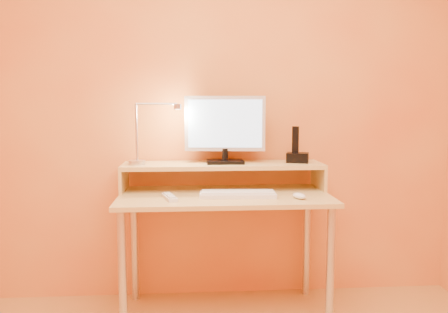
{
  "coord_description": "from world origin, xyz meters",
  "views": [
    {
      "loc": [
        -0.18,
        -1.36,
        1.23
      ],
      "look_at": [
        -0.01,
        1.13,
        0.94
      ],
      "focal_mm": 36.2,
      "sensor_mm": 36.0,
      "label": 1
    }
  ],
  "objects": [
    {
      "name": "keyboard",
      "position": [
        0.07,
        1.1,
        0.73
      ],
      "size": [
        0.43,
        0.16,
        0.02
      ],
      "primitive_type": "cube",
      "rotation": [
        0.0,
        0.0,
        -0.06
      ],
      "color": "silver",
      "rests_on": "desk_lower"
    },
    {
      "name": "phone_handset",
      "position": [
        0.44,
        1.33,
        1.02
      ],
      "size": [
        0.05,
        0.04,
        0.16
      ],
      "primitive_type": "cube",
      "rotation": [
        0.0,
        0.0,
        -0.3
      ],
      "color": "black",
      "rests_on": "phone_dock"
    },
    {
      "name": "monitor_back",
      "position": [
        0.01,
        1.36,
        1.12
      ],
      "size": [
        0.43,
        0.05,
        0.28
      ],
      "primitive_type": "cube",
      "rotation": [
        0.0,
        0.0,
        -0.09
      ],
      "color": "black",
      "rests_on": "monitor_panel"
    },
    {
      "name": "remote_control",
      "position": [
        -0.31,
        1.07,
        0.73
      ],
      "size": [
        0.1,
        0.19,
        0.02
      ],
      "primitive_type": "cube",
      "rotation": [
        0.0,
        0.0,
        0.28
      ],
      "color": "silver",
      "rests_on": "desk_lower"
    },
    {
      "name": "lamp_arm",
      "position": [
        -0.39,
        1.3,
        1.24
      ],
      "size": [
        0.24,
        0.01,
        0.01
      ],
      "primitive_type": "cylinder",
      "rotation": [
        0.0,
        1.57,
        0.0
      ],
      "color": "silver",
      "rests_on": "lamp_post"
    },
    {
      "name": "phone_dock",
      "position": [
        0.46,
        1.33,
        0.91
      ],
      "size": [
        0.15,
        0.13,
        0.06
      ],
      "primitive_type": "cube",
      "rotation": [
        0.0,
        0.0,
        -0.3
      ],
      "color": "black",
      "rests_on": "desk_shelf"
    },
    {
      "name": "desk_shelf",
      "position": [
        0.0,
        1.33,
        0.87
      ],
      "size": [
        1.2,
        0.3,
        0.02
      ],
      "primitive_type": "cube",
      "color": "tan",
      "rests_on": "desk_lower"
    },
    {
      "name": "shelf_riser_right",
      "position": [
        0.59,
        1.33,
        0.79
      ],
      "size": [
        0.02,
        0.3,
        0.14
      ],
      "primitive_type": "cube",
      "color": "tan",
      "rests_on": "desk_lower"
    },
    {
      "name": "wall_back",
      "position": [
        0.0,
        1.5,
        1.25
      ],
      "size": [
        3.0,
        0.04,
        2.5
      ],
      "primitive_type": "cube",
      "color": "#E6A04B",
      "rests_on": "floor"
    },
    {
      "name": "monitor_foot",
      "position": [
        0.01,
        1.33,
        0.89
      ],
      "size": [
        0.22,
        0.16,
        0.02
      ],
      "primitive_type": "cube",
      "color": "black",
      "rests_on": "desk_shelf"
    },
    {
      "name": "lamp_base",
      "position": [
        -0.51,
        1.3,
        0.89
      ],
      "size": [
        0.1,
        0.1,
        0.02
      ],
      "primitive_type": "cylinder",
      "color": "silver",
      "rests_on": "desk_shelf"
    },
    {
      "name": "mouse",
      "position": [
        0.4,
        1.03,
        0.74
      ],
      "size": [
        0.09,
        0.11,
        0.03
      ],
      "primitive_type": "ellipsoid",
      "rotation": [
        0.0,
        0.0,
        0.41
      ],
      "color": "white",
      "rests_on": "desk_lower"
    },
    {
      "name": "lamp_bulb",
      "position": [
        -0.27,
        1.3,
        1.2
      ],
      "size": [
        0.03,
        0.03,
        0.0
      ],
      "primitive_type": "cylinder",
      "color": "#FFEAC6",
      "rests_on": "lamp_head"
    },
    {
      "name": "monitor_screen",
      "position": [
        0.01,
        1.32,
        1.12
      ],
      "size": [
        0.44,
        0.04,
        0.28
      ],
      "primitive_type": "cube",
      "rotation": [
        0.0,
        0.0,
        -0.09
      ],
      "color": "#A2CEFB",
      "rests_on": "monitor_panel"
    },
    {
      "name": "desk_lower",
      "position": [
        0.0,
        1.18,
        0.71
      ],
      "size": [
        1.2,
        0.6,
        0.02
      ],
      "primitive_type": "cube",
      "color": "tan",
      "rests_on": "floor"
    },
    {
      "name": "desk_leg_fr",
      "position": [
        0.55,
        0.93,
        0.35
      ],
      "size": [
        0.04,
        0.04,
        0.69
      ],
      "primitive_type": "cylinder",
      "color": "silver",
      "rests_on": "floor"
    },
    {
      "name": "desk_leg_br",
      "position": [
        0.55,
        1.43,
        0.35
      ],
      "size": [
        0.04,
        0.04,
        0.69
      ],
      "primitive_type": "cylinder",
      "color": "silver",
      "rests_on": "floor"
    },
    {
      "name": "shelf_riser_left",
      "position": [
        -0.59,
        1.33,
        0.79
      ],
      "size": [
        0.02,
        0.3,
        0.14
      ],
      "primitive_type": "cube",
      "color": "tan",
      "rests_on": "desk_lower"
    },
    {
      "name": "monitor_panel",
      "position": [
        0.01,
        1.34,
        1.12
      ],
      "size": [
        0.48,
        0.08,
        0.33
      ],
      "primitive_type": "cube",
      "rotation": [
        0.0,
        0.0,
        -0.09
      ],
      "color": "#B6B6BA",
      "rests_on": "monitor_neck"
    },
    {
      "name": "monitor_neck",
      "position": [
        0.01,
        1.33,
        0.93
      ],
      "size": [
        0.04,
        0.04,
        0.07
      ],
      "primitive_type": "cylinder",
      "color": "black",
      "rests_on": "monitor_foot"
    },
    {
      "name": "lamp_post",
      "position": [
        -0.51,
        1.3,
        1.07
      ],
      "size": [
        0.01,
        0.01,
        0.33
      ],
      "primitive_type": "cylinder",
      "color": "silver",
      "rests_on": "lamp_base"
    },
    {
      "name": "phone_led",
      "position": [
        0.5,
        1.28,
        0.91
      ],
      "size": [
        0.01,
        0.0,
        0.04
      ],
      "primitive_type": "cube",
      "color": "#2447FF",
      "rests_on": "phone_dock"
    },
    {
      "name": "desk_leg_fl",
      "position": [
        -0.55,
        0.93,
        0.35
      ],
      "size": [
        0.04,
        0.04,
        0.69
      ],
      "primitive_type": "cylinder",
      "color": "silver",
      "rests_on": "floor"
    },
    {
      "name": "lamp_head",
      "position": [
        -0.27,
        1.3,
        1.22
      ],
      "size": [
        0.04,
        0.04,
        0.03
      ],
      "primitive_type": "cylinder",
      "color": "silver",
      "rests_on": "lamp_arm"
    },
    {
      "name": "desk_leg_bl",
      "position": [
        -0.55,
        1.43,
        0.35
      ],
      "size": [
        0.04,
        0.04,
        0.69
      ],
      "primitive_type": "cylinder",
      "color": "silver",
      "rests_on": "floor"
    }
  ]
}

